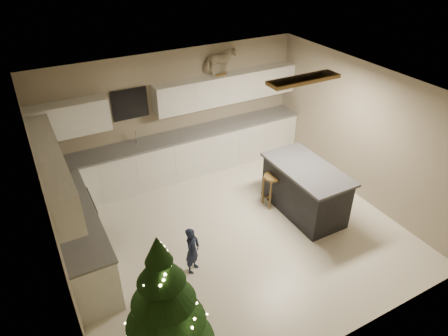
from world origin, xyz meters
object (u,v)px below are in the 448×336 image
at_px(toddler, 192,250).
at_px(rocking_horse, 221,62).
at_px(bar_stool, 273,183).
at_px(island, 305,189).
at_px(christmas_tree, 165,310).

xyz_separation_m(toddler, rocking_horse, (1.98, 2.79, 1.87)).
distance_m(bar_stool, toddler, 2.20).
distance_m(island, christmas_tree, 3.66).
relative_size(bar_stool, rocking_horse, 1.04).
xyz_separation_m(island, rocking_horse, (-0.47, 2.39, 1.80)).
relative_size(island, bar_stool, 2.61).
xyz_separation_m(island, bar_stool, (-0.41, 0.44, 0.01)).
distance_m(toddler, rocking_horse, 3.90).
height_order(christmas_tree, rocking_horse, rocking_horse).
height_order(bar_stool, toddler, toddler).
relative_size(island, rocking_horse, 2.72).
xyz_separation_m(island, christmas_tree, (-3.31, -1.53, 0.32)).
height_order(toddler, rocking_horse, rocking_horse).
distance_m(island, rocking_horse, 3.03).
distance_m(bar_stool, rocking_horse, 2.65).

